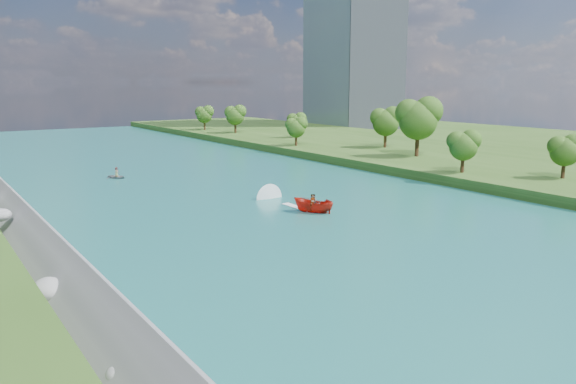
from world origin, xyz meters
TOP-DOWN VIEW (x-y plane):
  - ground at (0.00, 0.00)m, footprint 260.00×260.00m
  - river_water at (0.00, 20.00)m, footprint 55.00×240.00m
  - berm_east at (49.50, 20.00)m, footprint 44.00×240.00m
  - riprap_bank at (-25.87, 19.15)m, footprint 4.63×236.00m
  - office_tower at (82.50, 95.00)m, footprint 22.00×22.00m
  - trees_east at (39.05, 12.39)m, footprint 19.29×143.70m
  - motorboat at (3.22, 9.82)m, footprint 3.87×19.15m
  - raft at (-7.53, 42.49)m, footprint 3.32×3.69m

SIDE VIEW (x-z plane):
  - ground at x=0.00m, z-range 0.00..0.00m
  - river_water at x=0.00m, z-range 0.00..0.10m
  - raft at x=-7.53m, z-range -0.34..1.28m
  - berm_east at x=49.50m, z-range 0.00..1.50m
  - motorboat at x=3.22m, z-range -0.20..1.92m
  - riprap_bank at x=-25.87m, z-range -0.40..4.03m
  - trees_east at x=39.05m, z-range 0.59..12.36m
  - office_tower at x=82.50m, z-range 0.00..60.00m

